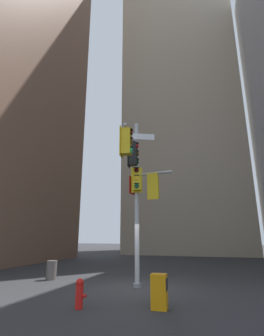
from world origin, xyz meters
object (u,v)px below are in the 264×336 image
newspaper_box (159,291)px  trash_bin (52,270)px  signal_pole_assembly (138,178)px  fire_hydrant (80,293)px

newspaper_box → trash_bin: (-5.92, 3.49, -0.04)m
signal_pole_assembly → fire_hydrant: bearing=-108.3°
signal_pole_assembly → trash_bin: 6.23m
fire_hydrant → trash_bin: trash_bin is taller
signal_pole_assembly → trash_bin: signal_pole_assembly is taller
fire_hydrant → trash_bin: (-3.70, 4.09, 0.01)m
trash_bin → fire_hydrant: bearing=-47.9°
newspaper_box → trash_bin: bearing=149.5°
fire_hydrant → trash_bin: size_ratio=0.94×
fire_hydrant → signal_pole_assembly: bearing=71.7°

